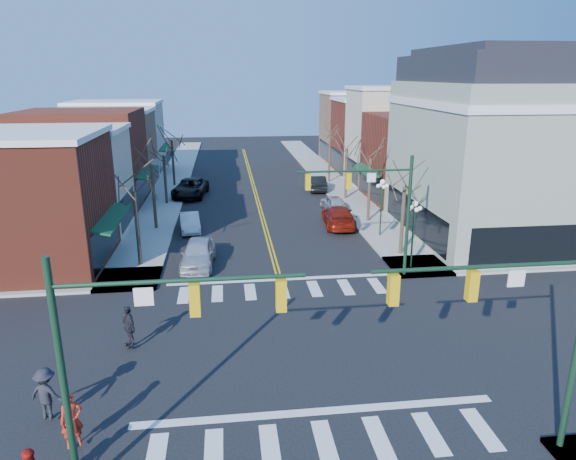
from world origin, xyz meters
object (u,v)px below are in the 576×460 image
object	(u,v)px
victorian_corner	(500,146)
pedestrian_red_a	(72,420)
car_right_near	(339,216)
car_left_near	(198,253)
pedestrian_dark_a	(129,326)
lamppost_midblock	(382,198)
car_left_mid	(190,222)
car_left_far	(190,188)
pedestrian_dark_b	(46,394)
lamppost_corner	(414,223)
car_right_mid	(333,203)
car_right_far	(317,183)

from	to	relation	value
victorian_corner	pedestrian_red_a	size ratio (longest dim) A/B	7.55
victorian_corner	car_right_near	bearing A→B (deg)	161.28
car_left_near	car_right_near	distance (m)	12.99
pedestrian_dark_a	car_right_near	bearing A→B (deg)	111.42
lamppost_midblock	car_left_mid	distance (m)	14.54
car_left_far	pedestrian_dark_b	xyz separation A→B (m)	(-2.83, -33.98, 0.24)
car_left_near	pedestrian_dark_a	bearing A→B (deg)	-100.82
lamppost_corner	car_right_near	world-z (taller)	lamppost_corner
lamppost_corner	car_right_near	xyz separation A→B (m)	(-2.43, 9.63, -2.15)
car_left_far	car_right_near	xyz separation A→B (m)	(12.17, -11.86, -0.05)
car_right_mid	pedestrian_dark_b	distance (m)	31.24
car_right_far	pedestrian_dark_b	xyz separation A→B (m)	(-15.63, -35.20, 0.33)
car_left_near	pedestrian_dark_a	xyz separation A→B (m)	(-2.50, -9.92, 0.27)
car_left_near	car_left_far	bearing A→B (deg)	98.04
victorian_corner	pedestrian_dark_b	size ratio (longest dim) A/B	7.50
car_left_near	car_left_mid	bearing A→B (deg)	100.42
pedestrian_dark_a	lamppost_midblock	bearing A→B (deg)	101.00
car_right_near	pedestrian_red_a	world-z (taller)	pedestrian_red_a
lamppost_corner	car_right_mid	size ratio (longest dim) A/B	1.08
car_right_far	car_left_near	bearing A→B (deg)	65.87
car_left_mid	pedestrian_dark_b	distance (m)	22.58
lamppost_midblock	pedestrian_dark_b	size ratio (longest dim) A/B	2.28
car_left_far	car_right_near	size ratio (longest dim) A/B	1.11
car_right_far	lamppost_corner	bearing A→B (deg)	98.90
car_left_mid	car_right_mid	world-z (taller)	car_right_mid
victorian_corner	pedestrian_dark_b	bearing A→B (deg)	-144.32
car_right_near	car_right_mid	distance (m)	4.97
car_left_far	lamppost_midblock	bearing A→B (deg)	-38.11
pedestrian_dark_a	car_left_mid	bearing A→B (deg)	143.27
lamppost_midblock	pedestrian_red_a	size ratio (longest dim) A/B	2.29
lamppost_midblock	victorian_corner	bearing A→B (deg)	-3.45
pedestrian_dark_a	car_right_mid	bearing A→B (deg)	116.78
car_right_far	pedestrian_dark_a	size ratio (longest dim) A/B	2.46
pedestrian_dark_b	victorian_corner	bearing A→B (deg)	-126.83
car_left_mid	victorian_corner	bearing A→B (deg)	-16.34
car_left_mid	pedestrian_red_a	size ratio (longest dim) A/B	2.13
lamppost_midblock	car_left_near	world-z (taller)	lamppost_midblock
lamppost_midblock	car_right_near	world-z (taller)	lamppost_midblock
car_right_mid	car_right_far	world-z (taller)	car_right_far
lamppost_corner	car_left_mid	distance (m)	17.23
pedestrian_dark_b	pedestrian_red_a	bearing A→B (deg)	146.09
victorian_corner	pedestrian_dark_a	xyz separation A→B (m)	(-23.80, -13.83, -5.56)
lamppost_midblock	lamppost_corner	bearing A→B (deg)	-90.00
victorian_corner	car_left_far	xyz separation A→B (m)	(-22.90, 15.50, -5.80)
car_left_far	car_right_far	distance (m)	12.86
lamppost_corner	victorian_corner	bearing A→B (deg)	35.86
car_left_mid	car_right_mid	size ratio (longest dim) A/B	1.01
car_left_far	pedestrian_dark_a	distance (m)	29.34
pedestrian_dark_a	pedestrian_red_a	bearing A→B (deg)	-38.16
car_left_near	pedestrian_dark_b	size ratio (longest dim) A/B	2.57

